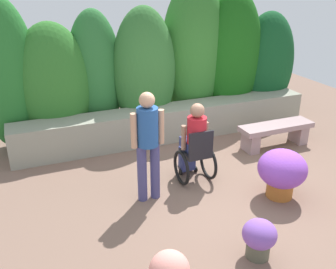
{
  "coord_description": "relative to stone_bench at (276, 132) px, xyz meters",
  "views": [
    {
      "loc": [
        -2.66,
        -4.43,
        3.13
      ],
      "look_at": [
        -0.69,
        0.43,
        0.85
      ],
      "focal_mm": 40.07,
      "sensor_mm": 36.0,
      "label": 1
    }
  ],
  "objects": [
    {
      "name": "ground_plane",
      "position": [
        -1.75,
        -0.93,
        -0.31
      ],
      "size": [
        11.72,
        11.72,
        0.0
      ],
      "primitive_type": "plane",
      "color": "#795D4E"
    },
    {
      "name": "stone_retaining_wall",
      "position": [
        -1.75,
        1.15,
        0.02
      ],
      "size": [
        6.08,
        0.59,
        0.66
      ],
      "primitive_type": "cube",
      "color": "gray",
      "rests_on": "ground"
    },
    {
      "name": "hedge_backdrop",
      "position": [
        -1.73,
        1.8,
        1.03
      ],
      "size": [
        6.77,
        1.21,
        3.06
      ],
      "color": "#28732C",
      "rests_on": "ground"
    },
    {
      "name": "stone_bench",
      "position": [
        0.0,
        0.0,
        0.0
      ],
      "size": [
        1.48,
        0.42,
        0.46
      ],
      "rotation": [
        0.0,
        0.0,
        0.15
      ],
      "color": "gray",
      "rests_on": "ground"
    },
    {
      "name": "person_in_wheelchair",
      "position": [
        -2.01,
        -0.56,
        0.31
      ],
      "size": [
        0.53,
        0.66,
        1.33
      ],
      "rotation": [
        0.0,
        0.0,
        -0.13
      ],
      "color": "black",
      "rests_on": "ground"
    },
    {
      "name": "person_standing_companion",
      "position": [
        -2.87,
        -0.81,
        0.65
      ],
      "size": [
        0.49,
        0.3,
        1.66
      ],
      "rotation": [
        0.0,
        0.0,
        -0.16
      ],
      "color": "#444276",
      "rests_on": "ground"
    },
    {
      "name": "flower_pot_terracotta_by_wall",
      "position": [
        -2.09,
        -2.48,
        -0.03
      ],
      "size": [
        0.41,
        0.41,
        0.5
      ],
      "color": "#555645",
      "rests_on": "ground"
    },
    {
      "name": "flower_pot_small_foreground",
      "position": [
        -1.02,
        -1.49,
        0.11
      ],
      "size": [
        0.72,
        0.72,
        0.75
      ],
      "color": "#B26729",
      "rests_on": "ground"
    }
  ]
}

